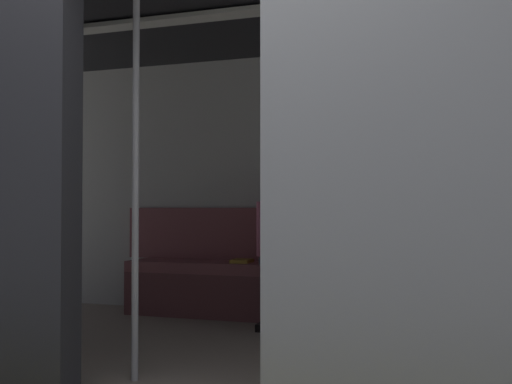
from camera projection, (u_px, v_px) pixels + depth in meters
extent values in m
cube|color=#ADAFB5|center=(381.00, 156.00, 2.50)|extent=(0.94, 0.12, 2.20)
cube|color=black|center=(381.00, 87.00, 2.50)|extent=(0.52, 0.02, 0.55)
cube|color=gray|center=(266.00, 350.00, 4.12)|extent=(6.08, 2.78, 0.01)
cube|color=silver|center=(320.00, 184.00, 5.45)|extent=(6.08, 0.10, 2.20)
cube|color=#935156|center=(318.00, 235.00, 5.39)|extent=(3.52, 0.06, 0.45)
cube|color=white|center=(266.00, 10.00, 4.17)|extent=(4.48, 0.16, 0.03)
cube|color=#935156|center=(311.00, 270.00, 5.17)|extent=(3.14, 0.44, 0.09)
cube|color=brown|center=(305.00, 302.00, 4.98)|extent=(3.14, 0.04, 0.36)
cube|color=pink|center=(291.00, 233.00, 5.22)|extent=(0.39, 0.24, 0.50)
sphere|color=#8C664C|center=(291.00, 190.00, 5.23)|extent=(0.21, 0.21, 0.21)
sphere|color=brown|center=(291.00, 185.00, 5.24)|extent=(0.19, 0.19, 0.19)
cylinder|color=pink|center=(319.00, 229.00, 5.12)|extent=(0.08, 0.08, 0.44)
cylinder|color=pink|center=(262.00, 229.00, 5.25)|extent=(0.08, 0.08, 0.44)
cylinder|color=#2D2D38|center=(297.00, 260.00, 4.99)|extent=(0.16, 0.41, 0.14)
cylinder|color=#2D2D38|center=(274.00, 259.00, 5.04)|extent=(0.16, 0.41, 0.14)
cylinder|color=#2D2D38|center=(291.00, 297.00, 4.80)|extent=(0.10, 0.10, 0.41)
cylinder|color=#2D2D38|center=(267.00, 296.00, 4.85)|extent=(0.10, 0.10, 0.41)
cube|color=black|center=(289.00, 328.00, 4.74)|extent=(0.11, 0.23, 0.06)
cube|color=black|center=(266.00, 327.00, 4.79)|extent=(0.11, 0.23, 0.06)
cube|color=black|center=(336.00, 254.00, 5.11)|extent=(0.26, 0.14, 0.17)
cube|color=black|center=(334.00, 256.00, 5.04)|extent=(0.02, 0.01, 0.14)
cube|color=gold|center=(242.00, 261.00, 5.34)|extent=(0.17, 0.23, 0.03)
cylinder|color=silver|center=(136.00, 172.00, 3.42)|extent=(0.04, 0.04, 2.18)
cylinder|color=silver|center=(293.00, 170.00, 3.26)|extent=(0.04, 0.04, 2.18)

